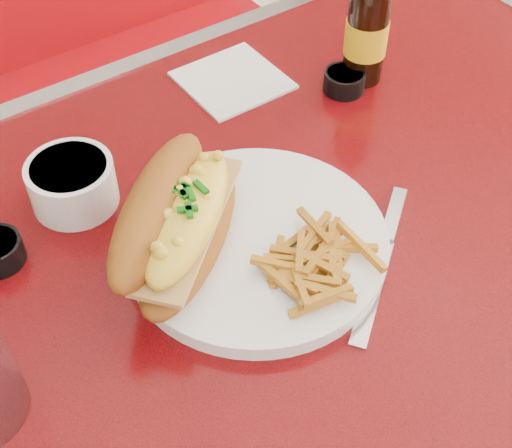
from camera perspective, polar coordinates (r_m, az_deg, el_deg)
diner_table at (r=0.87m, az=1.54°, el=-9.89°), size 1.23×0.83×0.77m
booth_bench_far at (r=1.61m, az=-16.13°, el=4.18°), size 1.20×0.51×0.90m
dinner_plate at (r=0.74m, az=0.00°, el=-1.53°), size 0.28×0.28×0.02m
mac_hoagie at (r=0.70m, az=-6.29°, el=0.35°), size 0.23×0.22×0.10m
fries_pile at (r=0.70m, az=4.42°, el=-2.89°), size 0.12×0.12×0.03m
fork at (r=0.70m, az=-1.85°, el=-4.68°), size 0.07×0.14×0.00m
gravy_ramekin at (r=0.80m, az=-14.49°, el=3.22°), size 0.12×0.12×0.05m
sauce_cup_right at (r=0.95m, az=7.09°, el=11.34°), size 0.07×0.07×0.03m
beer_bottle at (r=0.94m, az=8.94°, el=15.61°), size 0.07×0.07×0.22m
knife at (r=0.76m, az=10.23°, el=-1.91°), size 0.18×0.14×0.01m
paper_napkin at (r=0.97m, az=-1.90°, el=11.42°), size 0.13×0.13×0.00m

